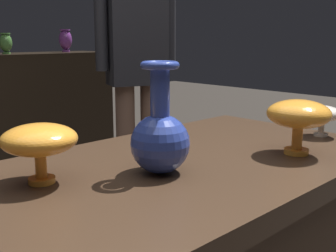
% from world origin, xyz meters
% --- Properties ---
extents(vase_centerpiece, '(0.13, 0.13, 0.25)m').
position_xyz_m(vase_centerpiece, '(-0.07, -0.03, 0.88)').
color(vase_centerpiece, '#2D429E').
rests_on(vase_centerpiece, display_plinth).
extents(vase_tall_behind, '(0.16, 0.16, 0.14)m').
position_xyz_m(vase_tall_behind, '(0.29, -0.16, 0.90)').
color(vase_tall_behind, orange).
rests_on(vase_tall_behind, display_plinth).
extents(vase_left_accent, '(0.16, 0.16, 0.13)m').
position_xyz_m(vase_left_accent, '(-0.30, 0.10, 0.89)').
color(vase_left_accent, orange).
rests_on(vase_left_accent, display_plinth).
extents(vase_right_accent, '(0.11, 0.11, 0.10)m').
position_xyz_m(vase_right_accent, '(0.53, -0.11, 0.87)').
color(vase_right_accent, silver).
rests_on(vase_right_accent, display_plinth).
extents(shelf_vase_right, '(0.08, 0.08, 0.14)m').
position_xyz_m(shelf_vase_right, '(0.52, 2.12, 1.07)').
color(shelf_vase_right, '#477A38').
rests_on(shelf_vase_right, back_display_shelf).
extents(shelf_vase_far_right, '(0.10, 0.10, 0.17)m').
position_xyz_m(shelf_vase_far_right, '(1.04, 2.24, 1.08)').
color(shelf_vase_far_right, '#7A388E').
rests_on(shelf_vase_far_right, back_display_shelf).
extents(visitor_near_right, '(0.44, 0.28, 1.70)m').
position_xyz_m(visitor_near_right, '(0.85, 1.15, 1.00)').
color(visitor_near_right, brown).
rests_on(visitor_near_right, ground_plane).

